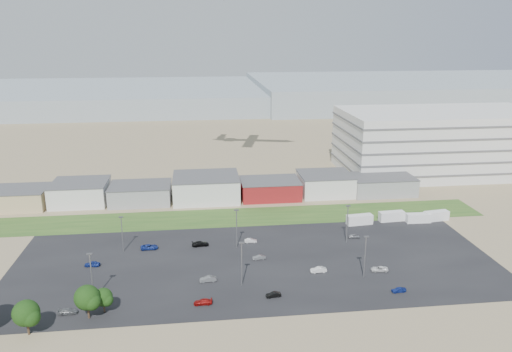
{
  "coord_description": "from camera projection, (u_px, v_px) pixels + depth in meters",
  "views": [
    {
      "loc": [
        -8.53,
        -92.66,
        55.51
      ],
      "look_at": [
        5.3,
        22.0,
        21.91
      ],
      "focal_mm": 35.0,
      "sensor_mm": 36.0,
      "label": 1
    }
  ],
  "objects": [
    {
      "name": "parked_car_8",
      "position": [
        354.0,
        236.0,
        139.02
      ],
      "size": [
        3.29,
        1.58,
        1.08
      ],
      "primitive_type": "imported",
      "rotation": [
        0.0,
        0.0,
        1.47
      ],
      "color": "#A5A5AA",
      "rests_on": "ground"
    },
    {
      "name": "tree_right",
      "position": [
        87.0,
        300.0,
        99.18
      ],
      "size": [
        5.42,
        5.42,
        8.13
      ],
      "primitive_type": null,
      "color": "black",
      "rests_on": "ground"
    },
    {
      "name": "parked_car_10",
      "position": [
        68.0,
        311.0,
        101.66
      ],
      "size": [
        3.96,
        1.75,
        1.13
      ],
      "primitive_type": "imported",
      "rotation": [
        0.0,
        0.0,
        1.61
      ],
      "color": "#595B5E",
      "rests_on": "ground"
    },
    {
      "name": "box_trailer_c",
      "position": [
        418.0,
        218.0,
        150.25
      ],
      "size": [
        7.4,
        2.55,
        2.75
      ],
      "primitive_type": null,
      "rotation": [
        0.0,
        0.0,
        -0.04
      ],
      "color": "silver",
      "rests_on": "ground"
    },
    {
      "name": "box_trailer_a",
      "position": [
        360.0,
        220.0,
        148.69
      ],
      "size": [
        8.0,
        3.3,
        2.92
      ],
      "primitive_type": null,
      "rotation": [
        0.0,
        0.0,
        0.11
      ],
      "color": "silver",
      "rests_on": "ground"
    },
    {
      "name": "tree_mid",
      "position": [
        26.0,
        316.0,
        93.78
      ],
      "size": [
        5.39,
        5.39,
        8.08
      ],
      "primitive_type": null,
      "color": "black",
      "rests_on": "ground"
    },
    {
      "name": "tree_near",
      "position": [
        103.0,
        299.0,
        101.56
      ],
      "size": [
        4.06,
        4.06,
        6.08
      ],
      "primitive_type": null,
      "color": "black",
      "rests_on": "ground"
    },
    {
      "name": "parked_car_7",
      "position": [
        259.0,
        257.0,
        126.01
      ],
      "size": [
        3.43,
        1.55,
        1.09
      ],
      "primitive_type": "imported",
      "rotation": [
        0.0,
        0.0,
        -1.45
      ],
      "color": "#595B5E",
      "rests_on": "ground"
    },
    {
      "name": "parked_car_5",
      "position": [
        92.0,
        264.0,
        122.27
      ],
      "size": [
        3.85,
        1.9,
        1.26
      ],
      "primitive_type": "imported",
      "rotation": [
        0.0,
        0.0,
        -1.68
      ],
      "color": "navy",
      "rests_on": "ground"
    },
    {
      "name": "lightpole_back_r",
      "position": [
        347.0,
        224.0,
        134.79
      ],
      "size": [
        1.26,
        0.52,
        10.7
      ],
      "primitive_type": null,
      "color": "slate",
      "rests_on": "ground"
    },
    {
      "name": "lightpole_front_r",
      "position": [
        365.0,
        257.0,
        115.62
      ],
      "size": [
        1.22,
        0.51,
        10.35
      ],
      "primitive_type": null,
      "color": "slate",
      "rests_on": "ground"
    },
    {
      "name": "parking_lot",
      "position": [
        256.0,
        262.0,
        124.45
      ],
      "size": [
        120.0,
        50.0,
        0.01
      ],
      "primitive_type": "cube",
      "color": "black",
      "rests_on": "ground"
    },
    {
      "name": "parked_car_4",
      "position": [
        208.0,
        279.0,
        114.81
      ],
      "size": [
        3.95,
        1.58,
        1.28
      ],
      "primitive_type": "imported",
      "rotation": [
        0.0,
        0.0,
        -1.51
      ],
      "color": "#595B5E",
      "rests_on": "ground"
    },
    {
      "name": "parked_car_3",
      "position": [
        203.0,
        302.0,
        105.22
      ],
      "size": [
        3.95,
        1.61,
        1.15
      ],
      "primitive_type": "imported",
      "rotation": [
        0.0,
        0.0,
        -1.57
      ],
      "color": "maroon",
      "rests_on": "ground"
    },
    {
      "name": "lightpole_front_m",
      "position": [
        242.0,
        264.0,
        111.82
      ],
      "size": [
        1.24,
        0.52,
        10.56
      ],
      "primitive_type": null,
      "color": "slate",
      "rests_on": "ground"
    },
    {
      "name": "parked_car_0",
      "position": [
        379.0,
        269.0,
        119.8
      ],
      "size": [
        4.27,
        2.31,
        1.14
      ],
      "primitive_type": "imported",
      "rotation": [
        0.0,
        0.0,
        -1.68
      ],
      "color": "silver",
      "rests_on": "ground"
    },
    {
      "name": "hills_backdrop",
      "position": [
        255.0,
        96.0,
        408.44
      ],
      "size": [
        700.0,
        200.0,
        9.0
      ],
      "primitive_type": null,
      "color": "gray",
      "rests_on": "ground"
    },
    {
      "name": "parked_car_11",
      "position": [
        251.0,
        241.0,
        136.11
      ],
      "size": [
        3.38,
        1.35,
        1.09
      ],
      "primitive_type": "imported",
      "rotation": [
        0.0,
        0.0,
        1.51
      ],
      "color": "silver",
      "rests_on": "ground"
    },
    {
      "name": "box_trailer_d",
      "position": [
        436.0,
        216.0,
        151.83
      ],
      "size": [
        7.99,
        3.46,
        2.9
      ],
      "primitive_type": null,
      "rotation": [
        0.0,
        0.0,
        0.14
      ],
      "color": "silver",
      "rests_on": "ground"
    },
    {
      "name": "ground",
      "position": [
        244.0,
        306.0,
        104.82
      ],
      "size": [
        700.0,
        700.0,
        0.0
      ],
      "primitive_type": "plane",
      "color": "#847554",
      "rests_on": "ground"
    },
    {
      "name": "parked_car_6",
      "position": [
        200.0,
        244.0,
        133.82
      ],
      "size": [
        4.73,
        2.39,
        1.31
      ],
      "primitive_type": "imported",
      "rotation": [
        0.0,
        0.0,
        1.7
      ],
      "color": "black",
      "rests_on": "ground"
    },
    {
      "name": "parking_garage",
      "position": [
        441.0,
        141.0,
        202.24
      ],
      "size": [
        80.0,
        40.0,
        25.0
      ],
      "primitive_type": "cube",
      "color": "silver",
      "rests_on": "ground"
    },
    {
      "name": "box_trailer_b",
      "position": [
        392.0,
        216.0,
        151.47
      ],
      "size": [
        7.9,
        2.94,
        2.91
      ],
      "primitive_type": null,
      "rotation": [
        0.0,
        0.0,
        0.07
      ],
      "color": "silver",
      "rests_on": "ground"
    },
    {
      "name": "parked_car_1",
      "position": [
        318.0,
        270.0,
        119.25
      ],
      "size": [
        3.93,
        1.52,
        1.28
      ],
      "primitive_type": "imported",
      "rotation": [
        0.0,
        0.0,
        -1.53
      ],
      "color": "silver",
      "rests_on": "ground"
    },
    {
      "name": "building_row",
      "position": [
        174.0,
        189.0,
        169.43
      ],
      "size": [
        170.0,
        20.0,
        8.0
      ],
      "primitive_type": null,
      "color": "silver",
      "rests_on": "ground"
    },
    {
      "name": "parked_car_13",
      "position": [
        273.0,
        295.0,
        108.13
      ],
      "size": [
        3.46,
        1.57,
        1.1
      ],
      "primitive_type": "imported",
      "rotation": [
        0.0,
        0.0,
        -1.45
      ],
      "color": "black",
      "rests_on": "ground"
    },
    {
      "name": "grass_strip",
      "position": [
        227.0,
        218.0,
        154.38
      ],
      "size": [
        160.0,
        16.0,
        0.02
      ],
      "primitive_type": "cube",
      "color": "#2A501E",
      "rests_on": "ground"
    },
    {
      "name": "lightpole_back_m",
      "position": [
        237.0,
        229.0,
        131.42
      ],
      "size": [
        1.27,
        0.53,
        10.76
      ],
      "primitive_type": null,
      "color": "slate",
      "rests_on": "ground"
    },
    {
      "name": "parked_car_2",
      "position": [
        399.0,
        290.0,
        110.2
      ],
      "size": [
        3.34,
        1.51,
        1.11
      ],
      "primitive_type": "imported",
      "rotation": [
        0.0,
        0.0,
        -1.51
      ],
      "color": "navy",
      "rests_on": "ground"
    },
    {
      "name": "lightpole_back_l",
      "position": [
        122.0,
        234.0,
        129.47
      ],
      "size": [
        1.13,
        0.47,
        9.65
      ],
      "primitive_type": null,
      "color": "slate",
      "rests_on": "ground"
    },
    {
      "name": "lightpole_front_l",
      "position": [
        92.0,
        277.0,
        105.86
      ],
      "size": [
        1.27,
        0.53,
        10.76
      ],
      "primitive_type": null,
      "color": "slate",
      "rests_on": "ground"
    },
    {
      "name": "parked_car_9",
      "position": [
        149.0,
        247.0,
        131.84
      ],
      "size": [
        4.67,
        2.33,
        1.27
      ],
      "primitive_type": "imported",
      "rotation": [
        0.0,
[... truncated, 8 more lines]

